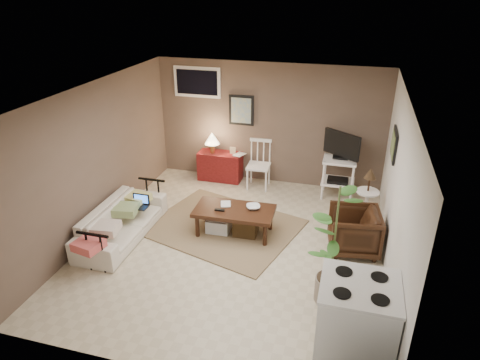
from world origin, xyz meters
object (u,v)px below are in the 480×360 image
(spindle_chair, at_px, (259,166))
(tv_stand, at_px, (340,164))
(armchair, at_px, (354,229))
(red_console, at_px, (219,163))
(side_table, at_px, (368,190))
(potted_plant, at_px, (334,242))
(sofa, at_px, (121,217))
(coffee_table, at_px, (234,219))
(stove, at_px, (355,325))

(spindle_chair, height_order, tv_stand, tv_stand)
(armchair, bearing_deg, red_console, -133.08)
(side_table, bearing_deg, spindle_chair, 156.45)
(tv_stand, distance_m, armchair, 1.83)
(tv_stand, height_order, potted_plant, potted_plant)
(potted_plant, bearing_deg, side_table, 78.68)
(spindle_chair, relative_size, side_table, 0.95)
(sofa, xyz_separation_m, side_table, (3.76, 1.47, 0.26))
(red_console, xyz_separation_m, potted_plant, (2.49, -3.15, 0.53))
(sofa, bearing_deg, red_console, -18.55)
(coffee_table, distance_m, tv_stand, 2.39)
(coffee_table, xyz_separation_m, sofa, (-1.71, -0.55, 0.10))
(coffee_table, bearing_deg, side_table, 24.08)
(potted_plant, bearing_deg, armchair, 78.48)
(coffee_table, distance_m, side_table, 2.27)
(sofa, xyz_separation_m, potted_plant, (3.33, -0.65, 0.52))
(coffee_table, bearing_deg, spindle_chair, 90.34)
(red_console, distance_m, side_table, 3.10)
(armchair, xyz_separation_m, potted_plant, (-0.25, -1.24, 0.51))
(coffee_table, xyz_separation_m, spindle_chair, (-0.01, 1.81, 0.18))
(coffee_table, bearing_deg, armchair, 0.87)
(sofa, height_order, side_table, side_table)
(red_console, height_order, potted_plant, potted_plant)
(sofa, relative_size, potted_plant, 1.12)
(potted_plant, bearing_deg, coffee_table, 143.40)
(tv_stand, xyz_separation_m, stove, (0.41, -3.94, -0.16))
(coffee_table, bearing_deg, red_console, 113.99)
(red_console, distance_m, tv_stand, 2.42)
(sofa, bearing_deg, stove, -113.64)
(tv_stand, bearing_deg, sofa, -144.02)
(tv_stand, height_order, armchair, tv_stand)
(coffee_table, relative_size, potted_plant, 0.77)
(coffee_table, bearing_deg, stove, -47.94)
(sofa, relative_size, stove, 1.80)
(spindle_chair, xyz_separation_m, armchair, (1.89, -1.79, -0.08))
(stove, bearing_deg, sofa, 156.36)
(coffee_table, bearing_deg, tv_stand, 49.55)
(side_table, xyz_separation_m, potted_plant, (-0.42, -2.12, 0.26))
(side_table, distance_m, stove, 3.07)
(stove, bearing_deg, spindle_chair, 116.20)
(red_console, bearing_deg, armchair, -34.97)
(sofa, relative_size, side_table, 1.85)
(armchair, distance_m, stove, 2.18)
(red_console, relative_size, tv_stand, 0.79)
(spindle_chair, bearing_deg, tv_stand, -0.71)
(red_console, height_order, tv_stand, tv_stand)
(spindle_chair, distance_m, side_table, 2.25)
(coffee_table, height_order, stove, stove)
(sofa, distance_m, stove, 3.98)
(armchair, bearing_deg, stove, -6.46)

